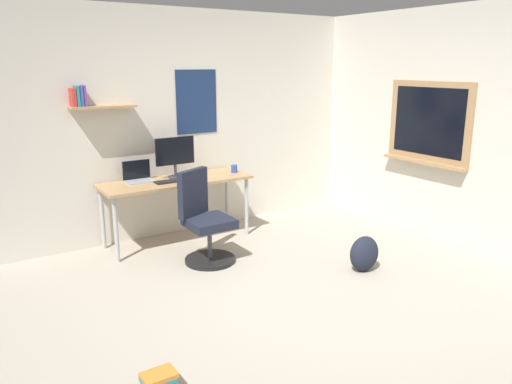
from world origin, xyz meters
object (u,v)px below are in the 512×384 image
object	(u,v)px
desk	(176,186)
computer_mouse	(195,177)
laptop	(139,177)
office_chair	(204,223)
book_stack_on_floor	(159,383)
keyboard	(172,181)
coffee_mug	(234,169)
monitor_primary	(175,154)
backpack	(364,254)

from	to	relation	value
desk	computer_mouse	bearing A→B (deg)	-20.60
laptop	office_chair	bearing A→B (deg)	-66.04
desk	laptop	world-z (taller)	laptop
book_stack_on_floor	laptop	bearing A→B (deg)	71.56
laptop	book_stack_on_floor	xyz separation A→B (m)	(-0.86, -2.58, -0.72)
office_chair	keyboard	distance (m)	0.70
coffee_mug	computer_mouse	bearing A→B (deg)	-174.78
monitor_primary	computer_mouse	distance (m)	0.34
laptop	desk	bearing A→B (deg)	-20.59
office_chair	keyboard	bearing A→B (deg)	96.91
laptop	backpack	xyz separation A→B (m)	(1.56, -1.92, -0.60)
computer_mouse	backpack	size ratio (longest dim) A/B	0.29
desk	computer_mouse	xyz separation A→B (m)	(0.20, -0.07, 0.09)
monitor_primary	book_stack_on_floor	size ratio (longest dim) A/B	1.94
book_stack_on_floor	office_chair	bearing A→B (deg)	54.88
laptop	backpack	size ratio (longest dim) A/B	0.88
computer_mouse	backpack	xyz separation A→B (m)	(0.99, -1.70, -0.57)
keyboard	computer_mouse	world-z (taller)	computer_mouse
office_chair	laptop	bearing A→B (deg)	113.96
keyboard	coffee_mug	bearing A→B (deg)	3.46
desk	backpack	bearing A→B (deg)	-56.37
monitor_primary	book_stack_on_floor	bearing A→B (deg)	-116.85
desk	keyboard	bearing A→B (deg)	-138.90
keyboard	backpack	xyz separation A→B (m)	(1.27, -1.70, -0.56)
office_chair	book_stack_on_floor	world-z (taller)	office_chair
laptop	coffee_mug	xyz separation A→B (m)	(1.12, -0.17, -0.01)
monitor_primary	book_stack_on_floor	distance (m)	2.99
office_chair	laptop	size ratio (longest dim) A/B	3.06
desk	coffee_mug	world-z (taller)	coffee_mug
desk	office_chair	distance (m)	0.73
laptop	computer_mouse	size ratio (longest dim) A/B	2.98
monitor_primary	backpack	distance (m)	2.34
desk	book_stack_on_floor	xyz separation A→B (m)	(-1.24, -2.44, -0.60)
monitor_primary	book_stack_on_floor	world-z (taller)	monitor_primary
office_chair	computer_mouse	size ratio (longest dim) A/B	9.13
coffee_mug	backpack	bearing A→B (deg)	-75.95
backpack	desk	bearing A→B (deg)	123.63
coffee_mug	desk	bearing A→B (deg)	178.18
backpack	computer_mouse	bearing A→B (deg)	120.07
backpack	book_stack_on_floor	size ratio (longest dim) A/B	1.48
keyboard	book_stack_on_floor	xyz separation A→B (m)	(-1.16, -2.37, -0.68)
laptop	coffee_mug	size ratio (longest dim) A/B	3.37
monitor_primary	keyboard	xyz separation A→B (m)	(-0.13, -0.17, -0.26)
coffee_mug	book_stack_on_floor	xyz separation A→B (m)	(-1.98, -2.42, -0.71)
monitor_primary	computer_mouse	size ratio (longest dim) A/B	4.46
laptop	keyboard	bearing A→B (deg)	-36.22
monitor_primary	coffee_mug	bearing A→B (deg)	-9.55
desk	book_stack_on_floor	size ratio (longest dim) A/B	7.05
computer_mouse	backpack	bearing A→B (deg)	-59.93
desk	keyboard	xyz separation A→B (m)	(-0.08, -0.07, 0.08)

